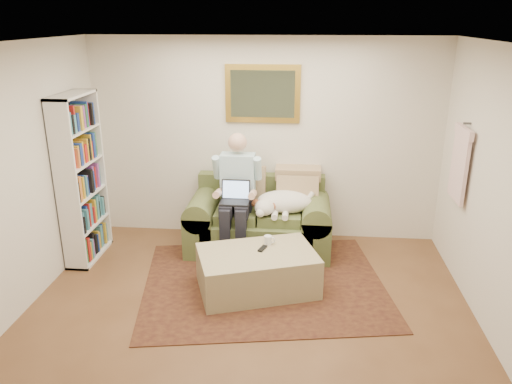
# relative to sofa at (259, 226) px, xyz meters

# --- Properties ---
(room_shell) EXTENTS (4.51, 5.00, 2.61)m
(room_shell) POSITION_rel_sofa_xyz_m (0.02, -1.66, 0.99)
(room_shell) COLOR brown
(room_shell) RESTS_ON ground
(rug) EXTENTS (2.94, 2.51, 0.01)m
(rug) POSITION_rel_sofa_xyz_m (0.14, -0.90, -0.30)
(rug) COLOR black
(rug) RESTS_ON room_shell
(sofa) EXTENTS (1.78, 0.90, 1.07)m
(sofa) POSITION_rel_sofa_xyz_m (0.00, 0.00, 0.00)
(sofa) COLOR #556736
(sofa) RESTS_ON room_shell
(seated_man) EXTENTS (0.58, 0.84, 1.49)m
(seated_man) POSITION_rel_sofa_xyz_m (-0.27, -0.16, 0.44)
(seated_man) COLOR #8CCCD8
(seated_man) RESTS_ON sofa
(laptop) EXTENTS (0.34, 0.27, 0.25)m
(laptop) POSITION_rel_sofa_xyz_m (-0.27, -0.23, 0.48)
(laptop) COLOR black
(laptop) RESTS_ON seated_man
(sleeping_dog) EXTENTS (0.73, 0.46, 0.27)m
(sleeping_dog) POSITION_rel_sofa_xyz_m (0.32, -0.09, 0.37)
(sleeping_dog) COLOR white
(sleeping_dog) RESTS_ON sofa
(ottoman) EXTENTS (1.41, 1.13, 0.44)m
(ottoman) POSITION_rel_sofa_xyz_m (0.07, -1.03, -0.08)
(ottoman) COLOR #C5B783
(ottoman) RESTS_ON room_shell
(coffee_mug) EXTENTS (0.08, 0.08, 0.10)m
(coffee_mug) POSITION_rel_sofa_xyz_m (0.17, -0.82, 0.19)
(coffee_mug) COLOR white
(coffee_mug) RESTS_ON ottoman
(tv_remote) EXTENTS (0.10, 0.16, 0.02)m
(tv_remote) POSITION_rel_sofa_xyz_m (0.12, -0.95, 0.15)
(tv_remote) COLOR black
(tv_remote) RESTS_ON ottoman
(bookshelf) EXTENTS (0.28, 0.80, 2.00)m
(bookshelf) POSITION_rel_sofa_xyz_m (-2.08, -0.42, 0.69)
(bookshelf) COLOR white
(bookshelf) RESTS_ON room_shell
(wall_mirror) EXTENTS (0.94, 0.04, 0.72)m
(wall_mirror) POSITION_rel_sofa_xyz_m (-0.00, 0.45, 1.59)
(wall_mirror) COLOR gold
(wall_mirror) RESTS_ON room_shell
(hanging_shirt) EXTENTS (0.06, 0.52, 0.90)m
(hanging_shirt) POSITION_rel_sofa_xyz_m (2.21, -0.42, 1.04)
(hanging_shirt) COLOR #FED2D3
(hanging_shirt) RESTS_ON room_shell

